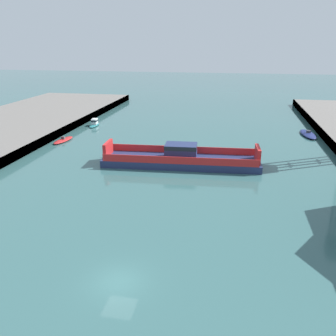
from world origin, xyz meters
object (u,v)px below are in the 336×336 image
(chain_ferry, at_px, (181,159))
(moored_boat_mid_left, at_px, (308,134))
(moored_boat_mid_right, at_px, (94,123))
(moored_boat_near_left, at_px, (63,140))

(chain_ferry, height_order, moored_boat_mid_left, chain_ferry)
(moored_boat_mid_right, bearing_deg, moored_boat_near_left, -93.92)
(chain_ferry, relative_size, moored_boat_mid_left, 2.94)
(chain_ferry, bearing_deg, moored_boat_mid_right, 134.97)
(moored_boat_mid_left, bearing_deg, moored_boat_near_left, -164.27)
(moored_boat_near_left, distance_m, moored_boat_mid_right, 13.67)
(moored_boat_near_left, relative_size, moored_boat_mid_left, 0.73)
(moored_boat_mid_left, xyz_separation_m, moored_boat_mid_right, (-45.83, 0.46, 0.30))
(chain_ferry, distance_m, moored_boat_near_left, 25.93)
(moored_boat_near_left, bearing_deg, chain_ferry, -21.64)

